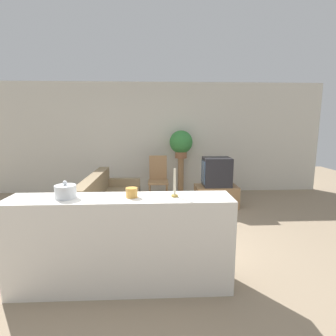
{
  "coord_description": "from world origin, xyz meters",
  "views": [
    {
      "loc": [
        0.37,
        -3.11,
        1.73
      ],
      "look_at": [
        0.6,
        1.97,
        0.85
      ],
      "focal_mm": 28.0,
      "sensor_mm": 36.0,
      "label": 1
    }
  ],
  "objects_px": {
    "decorative_bowl": "(66,192)",
    "potted_plant": "(181,143)",
    "television": "(216,172)",
    "couch": "(110,205)",
    "wooden_chair": "(158,177)"
  },
  "relations": [
    {
      "from": "potted_plant",
      "to": "decorative_bowl",
      "type": "distance_m",
      "value": 3.91
    },
    {
      "from": "couch",
      "to": "potted_plant",
      "type": "distance_m",
      "value": 2.38
    },
    {
      "from": "wooden_chair",
      "to": "potted_plant",
      "type": "bearing_deg",
      "value": 37.87
    },
    {
      "from": "television",
      "to": "decorative_bowl",
      "type": "xyz_separation_m",
      "value": [
        -2.14,
        -2.66,
        0.32
      ]
    },
    {
      "from": "potted_plant",
      "to": "decorative_bowl",
      "type": "height_order",
      "value": "potted_plant"
    },
    {
      "from": "wooden_chair",
      "to": "potted_plant",
      "type": "relative_size",
      "value": 1.53
    },
    {
      "from": "wooden_chair",
      "to": "potted_plant",
      "type": "xyz_separation_m",
      "value": [
        0.55,
        0.43,
        0.73
      ]
    },
    {
      "from": "television",
      "to": "potted_plant",
      "type": "height_order",
      "value": "potted_plant"
    },
    {
      "from": "decorative_bowl",
      "to": "potted_plant",
      "type": "bearing_deg",
      "value": 67.45
    },
    {
      "from": "wooden_chair",
      "to": "decorative_bowl",
      "type": "height_order",
      "value": "decorative_bowl"
    },
    {
      "from": "couch",
      "to": "potted_plant",
      "type": "bearing_deg",
      "value": 48.99
    },
    {
      "from": "television",
      "to": "couch",
      "type": "bearing_deg",
      "value": -161.66
    },
    {
      "from": "television",
      "to": "decorative_bowl",
      "type": "height_order",
      "value": "decorative_bowl"
    },
    {
      "from": "potted_plant",
      "to": "wooden_chair",
      "type": "bearing_deg",
      "value": -142.13
    },
    {
      "from": "television",
      "to": "wooden_chair",
      "type": "xyz_separation_m",
      "value": [
        -1.19,
        0.52,
        -0.2
      ]
    }
  ]
}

